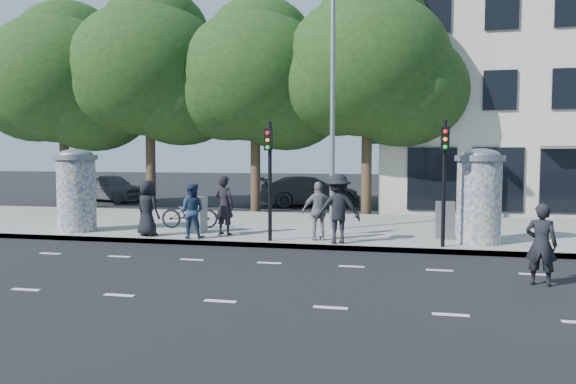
% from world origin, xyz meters
% --- Properties ---
extents(ground, '(120.00, 120.00, 0.00)m').
position_xyz_m(ground, '(0.00, 0.00, 0.00)').
color(ground, black).
rests_on(ground, ground).
extents(sidewalk, '(40.00, 8.00, 0.15)m').
position_xyz_m(sidewalk, '(0.00, 7.50, 0.07)').
color(sidewalk, gray).
rests_on(sidewalk, ground).
extents(curb, '(40.00, 0.10, 0.16)m').
position_xyz_m(curb, '(0.00, 3.55, 0.07)').
color(curb, slate).
rests_on(curb, ground).
extents(lane_dash_near, '(32.00, 0.12, 0.01)m').
position_xyz_m(lane_dash_near, '(0.00, -2.20, 0.00)').
color(lane_dash_near, silver).
rests_on(lane_dash_near, ground).
extents(lane_dash_far, '(32.00, 0.12, 0.01)m').
position_xyz_m(lane_dash_far, '(0.00, 1.40, 0.00)').
color(lane_dash_far, silver).
rests_on(lane_dash_far, ground).
extents(ad_column_left, '(1.36, 1.36, 2.65)m').
position_xyz_m(ad_column_left, '(-7.20, 4.50, 1.54)').
color(ad_column_left, beige).
rests_on(ad_column_left, sidewalk).
extents(ad_column_right, '(1.36, 1.36, 2.65)m').
position_xyz_m(ad_column_right, '(5.20, 4.70, 1.54)').
color(ad_column_right, beige).
rests_on(ad_column_right, sidewalk).
extents(traffic_pole_near, '(0.22, 0.31, 3.40)m').
position_xyz_m(traffic_pole_near, '(-0.60, 3.79, 2.23)').
color(traffic_pole_near, black).
rests_on(traffic_pole_near, sidewalk).
extents(traffic_pole_far, '(0.22, 0.31, 3.40)m').
position_xyz_m(traffic_pole_far, '(4.20, 3.79, 2.23)').
color(traffic_pole_far, black).
rests_on(traffic_pole_far, sidewalk).
extents(street_lamp, '(0.25, 0.93, 8.00)m').
position_xyz_m(street_lamp, '(0.80, 6.63, 4.79)').
color(street_lamp, slate).
rests_on(street_lamp, sidewalk).
extents(tree_far_left, '(7.20, 7.20, 9.26)m').
position_xyz_m(tree_far_left, '(-13.00, 12.50, 6.19)').
color(tree_far_left, '#38281C').
rests_on(tree_far_left, ground).
extents(tree_mid_left, '(7.20, 7.20, 9.57)m').
position_xyz_m(tree_mid_left, '(-8.50, 12.50, 6.50)').
color(tree_mid_left, '#38281C').
rests_on(tree_mid_left, ground).
extents(tree_near_left, '(6.80, 6.80, 8.97)m').
position_xyz_m(tree_near_left, '(-3.50, 12.70, 6.06)').
color(tree_near_left, '#38281C').
rests_on(tree_near_left, ground).
extents(tree_center, '(7.00, 7.00, 9.30)m').
position_xyz_m(tree_center, '(1.50, 12.30, 6.31)').
color(tree_center, '#38281C').
rests_on(tree_center, ground).
extents(ped_a, '(0.98, 0.82, 1.70)m').
position_xyz_m(ped_a, '(-4.48, 3.99, 1.00)').
color(ped_a, black).
rests_on(ped_a, sidewalk).
extents(ped_b, '(0.78, 0.64, 1.83)m').
position_xyz_m(ped_b, '(-2.27, 4.74, 1.06)').
color(ped_b, black).
rests_on(ped_b, sidewalk).
extents(ped_c, '(0.84, 0.68, 1.63)m').
position_xyz_m(ped_c, '(-2.99, 3.85, 0.97)').
color(ped_c, navy).
rests_on(ped_c, sidewalk).
extents(ped_d, '(1.39, 0.99, 1.94)m').
position_xyz_m(ped_d, '(1.36, 3.85, 1.12)').
color(ped_d, black).
rests_on(ped_d, sidewalk).
extents(ped_e, '(1.13, 0.88, 1.70)m').
position_xyz_m(ped_e, '(0.75, 4.25, 1.00)').
color(ped_e, gray).
rests_on(ped_e, sidewalk).
extents(man_road, '(0.70, 0.56, 1.67)m').
position_xyz_m(man_road, '(5.92, 0.37, 0.83)').
color(man_road, black).
rests_on(man_road, ground).
extents(bicycle, '(0.99, 1.97, 0.99)m').
position_xyz_m(bicycle, '(-3.91, 5.93, 0.64)').
color(bicycle, black).
rests_on(bicycle, sidewalk).
extents(cabinet_left, '(0.64, 0.53, 1.14)m').
position_xyz_m(cabinet_left, '(-3.28, 4.98, 0.72)').
color(cabinet_left, gray).
rests_on(cabinet_left, sidewalk).
extents(cabinet_right, '(0.54, 0.41, 1.10)m').
position_xyz_m(cabinet_right, '(4.34, 5.35, 0.70)').
color(cabinet_right, slate).
rests_on(cabinet_right, sidewalk).
extents(car_left, '(3.08, 4.86, 1.54)m').
position_xyz_m(car_left, '(-12.88, 16.43, 0.77)').
color(car_left, '#5B5C63').
rests_on(car_left, ground).
extents(car_right, '(3.84, 5.53, 1.49)m').
position_xyz_m(car_right, '(-1.65, 16.30, 0.74)').
color(car_right, '#53575A').
rests_on(car_right, ground).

